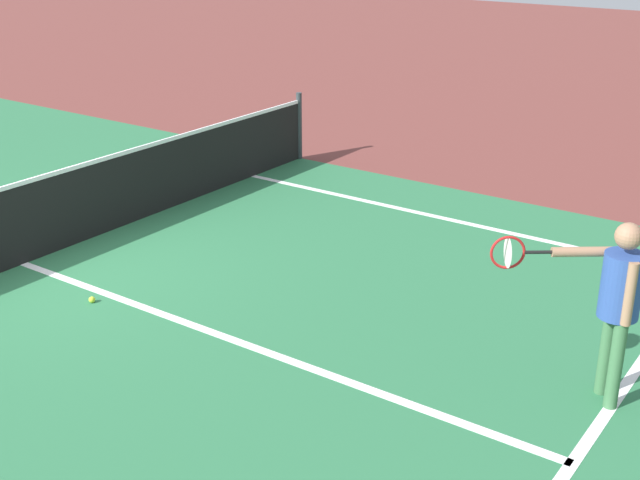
% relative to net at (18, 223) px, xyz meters
% --- Properties ---
extents(ground_plane, '(60.00, 60.00, 0.00)m').
position_rel_net_xyz_m(ground_plane, '(0.00, 0.00, -0.49)').
color(ground_plane, brown).
extents(court_surface_inbounds, '(10.62, 24.40, 0.00)m').
position_rel_net_xyz_m(court_surface_inbounds, '(0.00, 0.00, -0.49)').
color(court_surface_inbounds, '#2D7247').
rests_on(court_surface_inbounds, ground_plane).
extents(line_service_near, '(8.22, 0.10, 0.01)m').
position_rel_net_xyz_m(line_service_near, '(0.00, -6.40, -0.49)').
color(line_service_near, white).
rests_on(line_service_near, ground_plane).
extents(line_center_service, '(0.10, 6.40, 0.01)m').
position_rel_net_xyz_m(line_center_service, '(0.00, -3.20, -0.49)').
color(line_center_service, white).
rests_on(line_center_service, ground_plane).
extents(net, '(10.69, 0.09, 1.07)m').
position_rel_net_xyz_m(net, '(0.00, 0.00, 0.00)').
color(net, '#33383D').
rests_on(net, ground_plane).
extents(player_near, '(0.65, 1.08, 1.56)m').
position_rel_net_xyz_m(player_near, '(0.98, -6.30, 0.47)').
color(player_near, '#3F7247').
rests_on(player_near, ground_plane).
extents(tennis_ball_near_net, '(0.07, 0.07, 0.07)m').
position_rel_net_xyz_m(tennis_ball_near_net, '(-0.22, -1.43, -0.46)').
color(tennis_ball_near_net, '#CCE033').
rests_on(tennis_ball_near_net, ground_plane).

